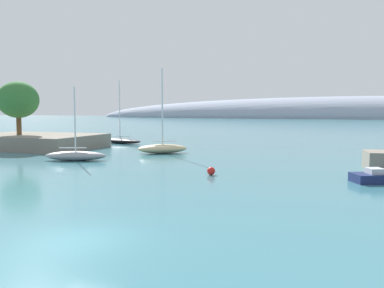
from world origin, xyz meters
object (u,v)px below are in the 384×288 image
Objects in this scene: tree_clump_shore at (18,100)px; sailboat_sand_near_shore at (163,148)px; sailboat_grey_mid_mooring at (76,155)px; sailboat_black_outer_mooring at (120,140)px; motorboat_navy_foreground at (383,177)px; mooring_buoy_red at (211,171)px.

tree_clump_shore is 22.45m from sailboat_sand_near_shore.
tree_clump_shore is 19.70m from sailboat_grey_mid_mooring.
sailboat_black_outer_mooring is 42.96m from motorboat_navy_foreground.
sailboat_sand_near_shore reaches higher than motorboat_navy_foreground.
motorboat_navy_foreground is at bearing 155.65° from sailboat_black_outer_mooring.
tree_clump_shore is at bearing -33.17° from sailboat_sand_near_shore.
sailboat_sand_near_shore reaches higher than sailboat_black_outer_mooring.
tree_clump_shore is at bearing 156.45° from mooring_buoy_red.
sailboat_grey_mid_mooring is at bearing 164.87° from mooring_buoy_red.
sailboat_black_outer_mooring is (-12.26, 11.32, -0.18)m from sailboat_sand_near_shore.
sailboat_sand_near_shore is at bearing 147.33° from sailboat_black_outer_mooring.
sailboat_sand_near_shore is at bearing 126.74° from mooring_buoy_red.
sailboat_black_outer_mooring is at bearing 131.89° from mooring_buoy_red.
mooring_buoy_red is (22.68, -25.28, -0.15)m from sailboat_black_outer_mooring.
sailboat_grey_mid_mooring is 11.64× the size of mooring_buoy_red.
motorboat_navy_foreground is 12.81m from mooring_buoy_red.
tree_clump_shore is at bearing -39.69° from motorboat_navy_foreground.
sailboat_sand_near_shore is 16.69m from sailboat_black_outer_mooring.
mooring_buoy_red is (32.07, -13.98, -6.28)m from tree_clump_shore.
motorboat_navy_foreground is (35.45, -24.28, -0.11)m from sailboat_black_outer_mooring.
sailboat_grey_mid_mooring is 28.96m from motorboat_navy_foreground.
tree_clump_shore is 47.09m from motorboat_navy_foreground.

